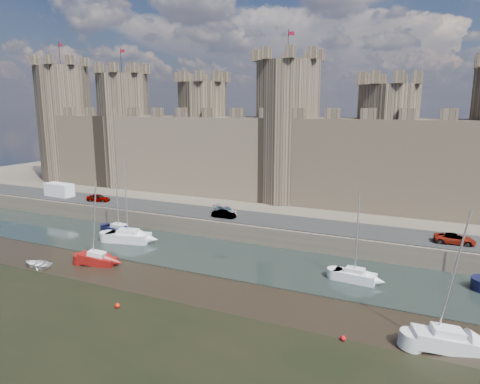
% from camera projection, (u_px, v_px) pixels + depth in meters
% --- Properties ---
extents(ground, '(160.00, 160.00, 0.00)m').
position_uv_depth(ground, '(56.00, 352.00, 32.53)').
color(ground, black).
rests_on(ground, ground).
extents(water_channel, '(160.00, 12.00, 0.08)m').
position_uv_depth(water_channel, '(208.00, 254.00, 53.91)').
color(water_channel, black).
rests_on(water_channel, ground).
extents(quay, '(160.00, 60.00, 2.50)m').
position_uv_depth(quay, '(294.00, 193.00, 85.76)').
color(quay, '#4C443A').
rests_on(quay, ground).
extents(road, '(160.00, 7.00, 0.10)m').
position_uv_depth(road, '(241.00, 217.00, 62.33)').
color(road, black).
rests_on(road, quay).
extents(castle, '(108.50, 11.00, 29.00)m').
position_uv_depth(castle, '(271.00, 146.00, 73.26)').
color(castle, '#42382B').
rests_on(castle, quay).
extents(car_0, '(4.12, 2.27, 1.33)m').
position_uv_depth(car_0, '(98.00, 198.00, 72.08)').
color(car_0, gray).
rests_on(car_0, quay).
extents(car_1, '(3.54, 1.27, 1.16)m').
position_uv_depth(car_1, '(224.00, 214.00, 61.53)').
color(car_1, gray).
rests_on(car_1, quay).
extents(car_2, '(4.39, 2.90, 1.18)m').
position_uv_depth(car_2, '(225.00, 210.00, 64.00)').
color(car_2, gray).
rests_on(car_2, quay).
extents(car_3, '(4.64, 2.35, 1.26)m').
position_uv_depth(car_3, '(455.00, 239.00, 50.01)').
color(car_3, gray).
rests_on(car_3, quay).
extents(van, '(5.62, 2.57, 2.39)m').
position_uv_depth(van, '(59.00, 190.00, 76.06)').
color(van, white).
rests_on(van, quay).
extents(sailboat_0, '(6.34, 3.55, 11.20)m').
position_uv_depth(sailboat_0, '(128.00, 236.00, 58.55)').
color(sailboat_0, silver).
rests_on(sailboat_0, ground).
extents(sailboat_1, '(5.14, 2.47, 9.92)m').
position_uv_depth(sailboat_1, '(119.00, 230.00, 61.98)').
color(sailboat_1, black).
rests_on(sailboat_1, ground).
extents(sailboat_2, '(4.46, 2.02, 9.36)m').
position_uv_depth(sailboat_2, '(355.00, 275.00, 45.40)').
color(sailboat_2, silver).
rests_on(sailboat_2, ground).
extents(sailboat_4, '(4.63, 2.64, 10.18)m').
position_uv_depth(sailboat_4, '(97.00, 259.00, 50.32)').
color(sailboat_4, maroon).
rests_on(sailboat_4, ground).
extents(sailboat_5, '(5.54, 3.54, 11.15)m').
position_uv_depth(sailboat_5, '(447.00, 340.00, 32.81)').
color(sailboat_5, silver).
rests_on(sailboat_5, ground).
extents(dinghy_6, '(3.59, 2.70, 0.71)m').
position_uv_depth(dinghy_6, '(38.00, 264.00, 49.68)').
color(dinghy_6, silver).
rests_on(dinghy_6, ground).
extents(buoy_1, '(0.47, 0.47, 0.47)m').
position_uv_depth(buoy_1, '(117.00, 306.00, 39.63)').
color(buoy_1, red).
rests_on(buoy_1, ground).
extents(buoy_3, '(0.44, 0.44, 0.44)m').
position_uv_depth(buoy_3, '(343.00, 338.00, 34.11)').
color(buoy_3, red).
rests_on(buoy_3, ground).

